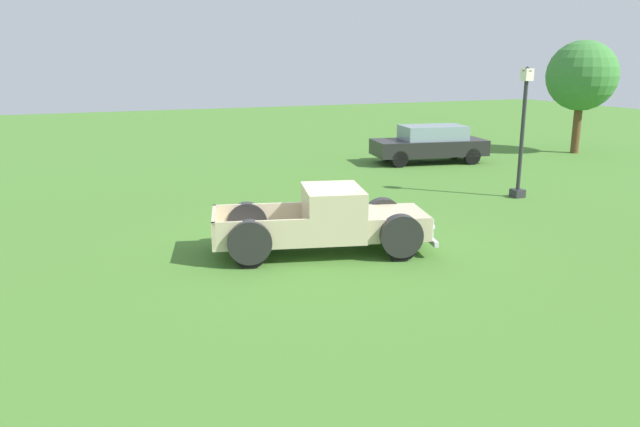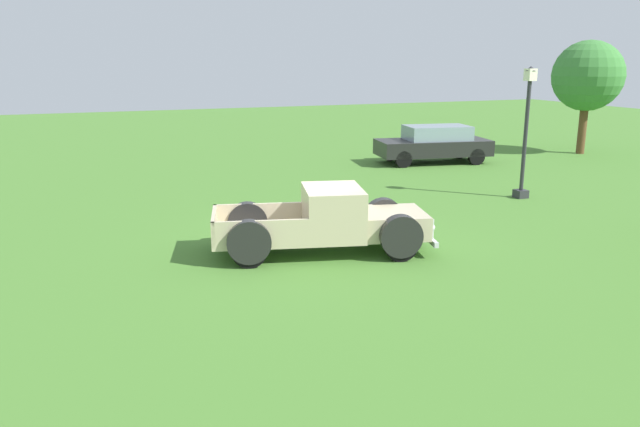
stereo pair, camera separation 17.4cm
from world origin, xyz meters
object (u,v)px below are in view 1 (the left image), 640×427
at_px(pickup_truck_foreground, 335,222).
at_px(lamp_post_near, 523,130).
at_px(oak_tree_east, 582,76).
at_px(sedan_distant_a, 430,143).

bearing_deg(pickup_truck_foreground, lamp_post_near, 111.34).
height_order(pickup_truck_foreground, lamp_post_near, lamp_post_near).
xyz_separation_m(lamp_post_near, oak_tree_east, (-6.44, 8.58, 1.34)).
relative_size(pickup_truck_foreground, oak_tree_east, 1.01).
relative_size(lamp_post_near, oak_tree_east, 0.80).
xyz_separation_m(pickup_truck_foreground, oak_tree_east, (-9.37, 16.11, 2.74)).
relative_size(sedan_distant_a, lamp_post_near, 1.21).
relative_size(pickup_truck_foreground, lamp_post_near, 1.27).
xyz_separation_m(pickup_truck_foreground, sedan_distant_a, (-9.61, 8.50, 0.10)).
bearing_deg(sedan_distant_a, pickup_truck_foreground, -41.48).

